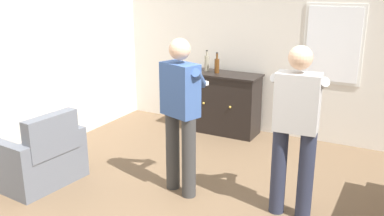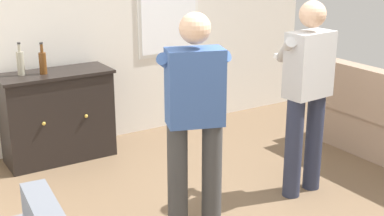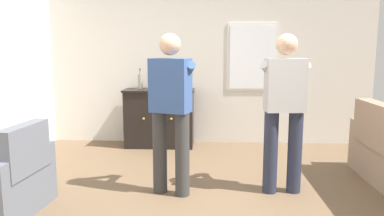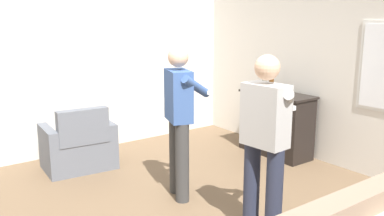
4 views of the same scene
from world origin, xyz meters
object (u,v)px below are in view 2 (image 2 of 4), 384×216
(sideboard_cabinet, at_px, (58,116))
(person_standing_left, at_px, (195,116))
(bottle_liquor_amber, at_px, (21,63))
(bottle_wine_green, at_px, (43,62))
(person_standing_right, at_px, (306,90))

(sideboard_cabinet, distance_m, person_standing_left, 2.05)
(bottle_liquor_amber, bearing_deg, bottle_wine_green, -16.68)
(bottle_wine_green, height_order, person_standing_left, person_standing_left)
(sideboard_cabinet, relative_size, person_standing_left, 0.65)
(person_standing_left, distance_m, person_standing_right, 1.18)
(bottle_wine_green, distance_m, person_standing_left, 2.01)
(bottle_wine_green, bearing_deg, person_standing_right, -47.88)
(person_standing_left, bearing_deg, sideboard_cabinet, 101.10)
(bottle_wine_green, distance_m, person_standing_right, 2.49)
(bottle_wine_green, xyz_separation_m, person_standing_right, (1.67, -1.85, -0.08))
(bottle_liquor_amber, height_order, person_standing_left, person_standing_left)
(person_standing_right, bearing_deg, sideboard_cabinet, 130.00)
(bottle_liquor_amber, height_order, person_standing_right, person_standing_right)
(bottle_liquor_amber, xyz_separation_m, person_standing_right, (1.86, -1.90, -0.09))
(sideboard_cabinet, height_order, person_standing_left, person_standing_left)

